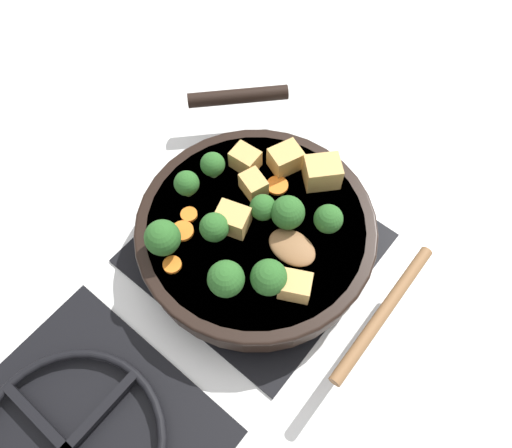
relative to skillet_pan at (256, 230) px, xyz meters
name	(u,v)px	position (x,y,z in m)	size (l,w,h in m)	color
ground_plane	(256,249)	(0.00, 0.00, -0.06)	(2.40, 2.40, 0.00)	silver
front_burner_grate	(256,245)	(0.00, 0.00, -0.04)	(0.31, 0.31, 0.03)	black
skillet_pan	(256,230)	(0.00, 0.00, 0.00)	(0.41, 0.41, 0.05)	black
wooden_spoon	(341,281)	(-0.14, 0.00, 0.03)	(0.19, 0.22, 0.02)	brown
tofu_cube_center_large	(232,219)	(0.02, 0.02, 0.04)	(0.04, 0.03, 0.03)	tan
tofu_cube_near_handle	(285,159)	(0.03, -0.10, 0.04)	(0.04, 0.03, 0.03)	tan
tofu_cube_east_chunk	(295,286)	(-0.10, 0.05, 0.04)	(0.04, 0.03, 0.03)	tan
tofu_cube_west_chunk	(253,185)	(0.04, -0.04, 0.04)	(0.04, 0.03, 0.03)	tan
tofu_cube_back_piece	(322,172)	(-0.03, -0.11, 0.04)	(0.05, 0.04, 0.04)	tan
tofu_cube_front_piece	(245,159)	(0.07, -0.06, 0.04)	(0.04, 0.03, 0.03)	tan
broccoli_floret_near_spoon	(214,228)	(0.03, 0.05, 0.05)	(0.04, 0.04, 0.05)	#709956
broccoli_floret_center_top	(262,207)	(0.00, -0.01, 0.05)	(0.04, 0.04, 0.04)	#709956
broccoli_floret_east_rim	(269,277)	(-0.07, 0.06, 0.05)	(0.05, 0.05, 0.05)	#709956
broccoli_floret_west_rim	(213,165)	(0.10, -0.02, 0.05)	(0.04, 0.04, 0.04)	#709956
broccoli_floret_north_edge	(187,184)	(0.10, 0.02, 0.05)	(0.04, 0.04, 0.04)	#709956
broccoli_floret_south_cluster	(226,279)	(-0.03, 0.10, 0.05)	(0.05, 0.05, 0.05)	#709956
broccoli_floret_mid_floret	(328,219)	(-0.08, -0.05, 0.05)	(0.04, 0.04, 0.05)	#709956
broccoli_floret_small_inner	(288,213)	(-0.03, -0.03, 0.05)	(0.05, 0.05, 0.05)	#709956
broccoli_floret_tall_stem	(163,238)	(0.07, 0.11, 0.05)	(0.05, 0.05, 0.05)	#709956
carrot_slice_orange_thin	(189,215)	(0.08, 0.05, 0.02)	(0.02, 0.02, 0.01)	orange
carrot_slice_near_center	(277,186)	(0.01, -0.07, 0.02)	(0.03, 0.03, 0.01)	orange
carrot_slice_edge_slice	(182,231)	(0.07, 0.07, 0.02)	(0.03, 0.03, 0.01)	orange
carrot_slice_under_broccoli	(172,265)	(0.04, 0.12, 0.02)	(0.02, 0.02, 0.01)	orange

